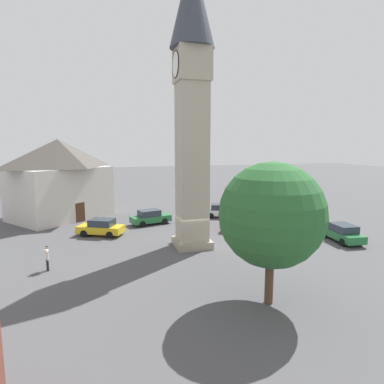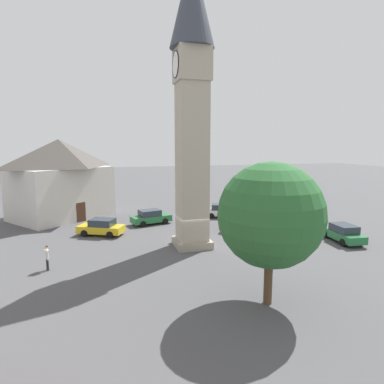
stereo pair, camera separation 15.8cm
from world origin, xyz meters
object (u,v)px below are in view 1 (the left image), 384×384
at_px(car_black_far, 235,221).
at_px(pedestrian, 47,256).
at_px(car_white_side, 221,211).
at_px(road_sign, 268,222).
at_px(building_shop_left, 59,178).
at_px(car_blue_kerb, 101,227).
at_px(tree, 272,215).
at_px(clock_tower, 192,80).
at_px(lamp_post, 204,194).
at_px(car_silver_kerb, 342,233).
at_px(car_red_corner, 150,217).

height_order(car_black_far, pedestrian, pedestrian).
relative_size(car_white_side, road_sign, 1.59).
bearing_deg(pedestrian, building_shop_left, -177.49).
height_order(car_blue_kerb, building_shop_left, building_shop_left).
bearing_deg(tree, building_shop_left, -153.04).
relative_size(clock_tower, road_sign, 8.02).
distance_m(pedestrian, tree, 14.72).
bearing_deg(car_white_side, building_shop_left, -105.63).
xyz_separation_m(lamp_post, road_sign, (6.79, 3.41, -1.55)).
bearing_deg(car_blue_kerb, car_silver_kerb, 68.42).
bearing_deg(building_shop_left, car_red_corner, 57.52).
xyz_separation_m(car_white_side, pedestrian, (11.54, -16.90, 0.25)).
height_order(car_blue_kerb, car_silver_kerb, same).
relative_size(building_shop_left, lamp_post, 2.41).
bearing_deg(car_white_side, clock_tower, -34.03).
relative_size(car_white_side, building_shop_left, 0.36).
relative_size(clock_tower, building_shop_left, 1.80).
bearing_deg(car_black_far, car_white_side, 173.28).
bearing_deg(lamp_post, road_sign, 26.66).
xyz_separation_m(building_shop_left, lamp_post, (8.74, 14.18, -1.10)).
xyz_separation_m(car_blue_kerb, tree, (15.74, 8.24, 3.96)).
height_order(car_red_corner, car_white_side, same).
relative_size(building_shop_left, road_sign, 4.46).
bearing_deg(car_silver_kerb, car_white_side, -151.00).
xyz_separation_m(car_red_corner, tree, (18.63, 3.22, 3.96)).
bearing_deg(car_silver_kerb, clock_tower, -100.77).
bearing_deg(car_black_far, car_red_corner, -118.99).
height_order(car_silver_kerb, building_shop_left, building_shop_left).
xyz_separation_m(car_silver_kerb, pedestrian, (-0.18, -23.39, 0.25)).
distance_m(car_red_corner, car_white_side, 8.42).
bearing_deg(clock_tower, car_blue_kerb, -127.39).
distance_m(car_silver_kerb, building_shop_left, 29.55).
height_order(car_silver_kerb, lamp_post, lamp_post).
bearing_deg(car_red_corner, car_blue_kerb, -60.07).
xyz_separation_m(tree, building_shop_left, (-24.52, -12.47, -0.18)).
bearing_deg(car_white_side, car_black_far, -6.72).
bearing_deg(car_silver_kerb, car_blue_kerb, -111.58).
xyz_separation_m(car_red_corner, pedestrian, (10.58, -8.53, 0.25)).
xyz_separation_m(car_silver_kerb, car_white_side, (-11.72, -6.50, 0.00)).
bearing_deg(road_sign, building_shop_left, -131.44).
bearing_deg(road_sign, pedestrian, -86.79).
bearing_deg(car_black_far, building_shop_left, -120.92).
bearing_deg(road_sign, lamp_post, -153.34).
bearing_deg(car_white_side, car_silver_kerb, 29.00).
distance_m(car_silver_kerb, car_white_side, 13.40).
bearing_deg(lamp_post, car_blue_kerb, -89.73).
bearing_deg(lamp_post, car_white_side, 137.92).
distance_m(car_white_side, tree, 20.64).
height_order(building_shop_left, lamp_post, building_shop_left).
xyz_separation_m(pedestrian, tree, (8.05, 11.75, 3.71)).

